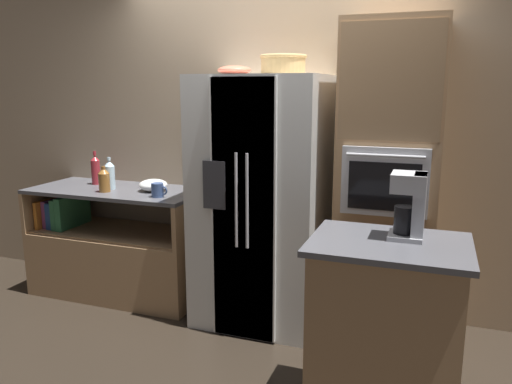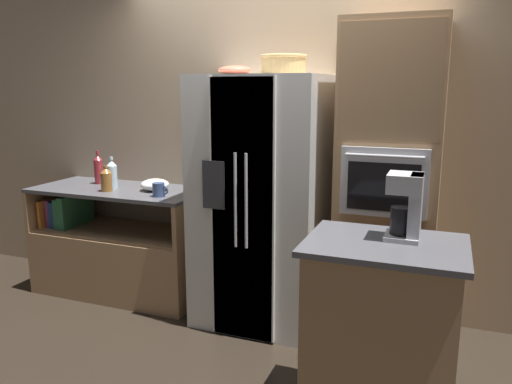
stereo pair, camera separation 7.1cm
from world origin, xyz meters
name	(u,v)px [view 1 (the left image)]	position (x,y,z in m)	size (l,w,h in m)	color
ground_plane	(258,317)	(0.00, 0.00, 0.00)	(20.00, 20.00, 0.00)	black
wall_back	(276,129)	(0.00, 0.43, 1.40)	(12.00, 0.06, 2.80)	tan
counter_left	(119,255)	(-1.28, 0.07, 0.33)	(1.44, 0.66, 0.90)	#A87F56
refrigerator	(261,202)	(0.02, 0.02, 0.90)	(0.90, 0.78, 1.81)	silver
wall_oven	(388,184)	(0.91, 0.10, 1.08)	(0.65, 0.65, 2.15)	#A87F56
island_counter	(384,333)	(1.01, -0.90, 0.49)	(0.77, 0.60, 0.98)	#A87F56
wicker_basket	(283,64)	(0.16, 0.06, 1.88)	(0.32, 0.32, 0.13)	tan
fruit_bowl	(234,70)	(-0.18, 0.02, 1.84)	(0.24, 0.24, 0.06)	#DB664C
bottle_tall	(104,179)	(-1.28, -0.07, 1.00)	(0.09, 0.09, 0.21)	brown
bottle_short	(96,170)	(-1.54, 0.18, 1.03)	(0.07, 0.07, 0.29)	maroon
bottle_wide	(110,175)	(-1.30, 0.04, 1.02)	(0.08, 0.08, 0.26)	silver
mug	(158,190)	(-0.78, -0.09, 0.96)	(0.13, 0.09, 0.11)	#384C7A
mixing_bowl	(153,185)	(-0.93, 0.10, 0.95)	(0.23, 0.23, 0.10)	white
coffee_maker	(411,203)	(1.10, -0.82, 1.16)	(0.17, 0.18, 0.33)	#B2B2B7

